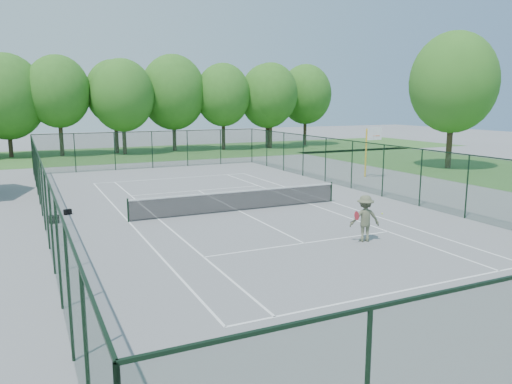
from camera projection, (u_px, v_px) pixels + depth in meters
ground at (239, 211)px, 25.07m from camera, size 140.00×140.00×0.00m
grass_far at (125, 154)px, 51.78m from camera, size 80.00×16.00×0.01m
grass_side at (503, 172)px, 38.68m from camera, size 14.00×40.00×0.01m
court_lines at (239, 211)px, 25.07m from camera, size 11.05×23.85×0.01m
tennis_net at (239, 200)px, 24.97m from camera, size 11.08×0.08×1.10m
fence_enclosure at (239, 180)px, 24.79m from camera, size 18.05×36.05×3.02m
tree_line_far at (122, 95)px, 50.70m from camera, size 39.40×6.40×9.70m
basketball_goal at (371, 142)px, 35.43m from camera, size 1.20×1.43×3.65m
tree_side at (454, 83)px, 39.79m from camera, size 6.90×6.90×10.92m
sports_bag_a at (54, 219)px, 22.54m from camera, size 0.46×0.30×0.36m
sports_bag_b at (68, 212)px, 24.24m from camera, size 0.39×0.32×0.26m
tennis_player at (365, 218)px, 19.52m from camera, size 2.08×1.03×1.84m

